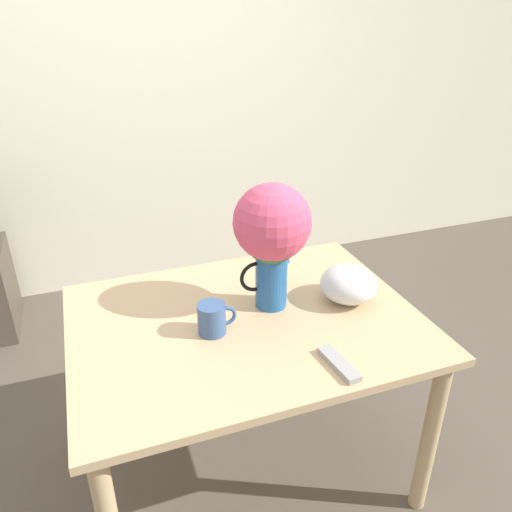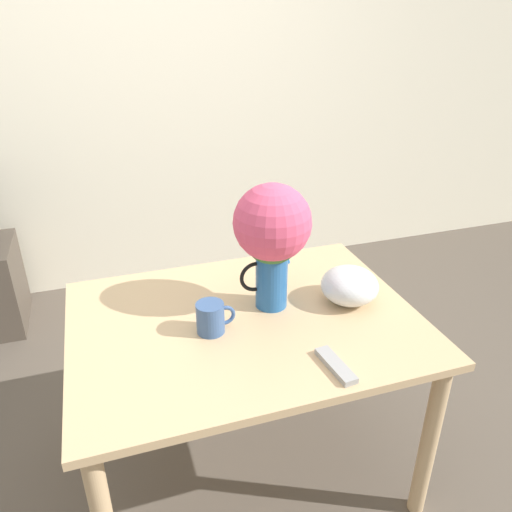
% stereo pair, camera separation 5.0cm
% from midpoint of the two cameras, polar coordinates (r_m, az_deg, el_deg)
% --- Properties ---
extents(ground_plane, '(12.00, 12.00, 0.00)m').
position_cam_midpoint_polar(ground_plane, '(2.31, -3.80, -21.83)').
color(ground_plane, brown).
extents(wall_back, '(8.00, 0.05, 2.60)m').
position_cam_midpoint_polar(wall_back, '(3.27, -12.70, 18.58)').
color(wall_back, '#EDE5CC').
rests_on(wall_back, ground_plane).
extents(table, '(1.23, 0.93, 0.73)m').
position_cam_midpoint_polar(table, '(1.85, -0.41, -9.69)').
color(table, tan).
rests_on(table, ground_plane).
extents(flower_vase, '(0.28, 0.28, 0.47)m').
position_cam_midpoint_polar(flower_vase, '(1.73, 2.69, 2.77)').
color(flower_vase, '#235B9E').
rests_on(flower_vase, table).
extents(coffee_mug, '(0.14, 0.10, 0.11)m').
position_cam_midpoint_polar(coffee_mug, '(1.71, -4.28, -7.05)').
color(coffee_mug, '#385689').
rests_on(coffee_mug, table).
extents(white_bowl, '(0.21, 0.21, 0.14)m').
position_cam_midpoint_polar(white_bowl, '(1.90, 11.39, -3.32)').
color(white_bowl, silver).
rests_on(white_bowl, table).
extents(remote_control, '(0.07, 0.18, 0.02)m').
position_cam_midpoint_polar(remote_control, '(1.60, 10.01, -12.22)').
color(remote_control, '#999999').
rests_on(remote_control, table).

